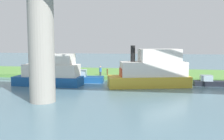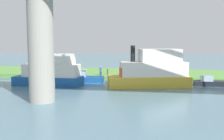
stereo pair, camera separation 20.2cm
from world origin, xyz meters
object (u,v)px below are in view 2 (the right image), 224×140
object	(u,v)px
mooring_post	(108,72)
motorboat_red	(50,73)
bridge_pylon	(41,46)
pontoon_yellow	(210,82)
riverboat_paddlewheel	(151,71)
person_on_bank	(101,71)
motorboat_white	(83,78)

from	to	relation	value
mooring_post	motorboat_red	distance (m)	9.77
bridge_pylon	pontoon_yellow	bearing A→B (deg)	-145.13
riverboat_paddlewheel	pontoon_yellow	world-z (taller)	riverboat_paddlewheel
person_on_bank	bridge_pylon	bearing A→B (deg)	82.36
motorboat_red	pontoon_yellow	world-z (taller)	motorboat_red
person_on_bank	pontoon_yellow	world-z (taller)	person_on_bank
bridge_pylon	riverboat_paddlewheel	bearing A→B (deg)	-133.89
bridge_pylon	motorboat_red	distance (m)	9.92
bridge_pylon	mooring_post	size ratio (longest dim) A/B	11.54
riverboat_paddlewheel	motorboat_red	world-z (taller)	riverboat_paddlewheel
motorboat_red	motorboat_white	xyz separation A→B (m)	(-3.38, -3.21, -1.02)
bridge_pylon	mooring_post	xyz separation A→B (m)	(-2.94, -16.59, -4.22)
mooring_post	motorboat_white	world-z (taller)	motorboat_white
mooring_post	motorboat_white	size ratio (longest dim) A/B	0.17
riverboat_paddlewheel	motorboat_white	bearing A→B (deg)	-12.00
mooring_post	riverboat_paddlewheel	size ratio (longest dim) A/B	0.09
motorboat_white	pontoon_yellow	size ratio (longest dim) A/B	1.30
person_on_bank	motorboat_white	bearing A→B (deg)	65.82
person_on_bank	pontoon_yellow	distance (m)	15.24
motorboat_white	bridge_pylon	bearing A→B (deg)	87.73
person_on_bank	riverboat_paddlewheel	bearing A→B (deg)	143.75
mooring_post	pontoon_yellow	bearing A→B (deg)	160.66
motorboat_red	pontoon_yellow	bearing A→B (deg)	-171.57
mooring_post	pontoon_yellow	distance (m)	14.72
riverboat_paddlewheel	motorboat_white	size ratio (longest dim) A/B	1.97
motorboat_white	pontoon_yellow	bearing A→B (deg)	179.01
riverboat_paddlewheel	pontoon_yellow	xyz separation A→B (m)	(-7.15, -1.67, -1.39)
person_on_bank	motorboat_red	world-z (taller)	motorboat_red
pontoon_yellow	bridge_pylon	bearing A→B (deg)	34.87
mooring_post	motorboat_white	distance (m)	5.22
pontoon_yellow	riverboat_paddlewheel	bearing A→B (deg)	13.15
bridge_pylon	motorboat_red	xyz separation A→B (m)	(2.91, -8.80, -3.54)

